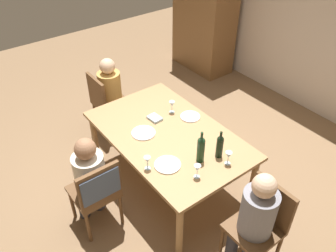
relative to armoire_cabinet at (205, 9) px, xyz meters
The scene contains 20 objects.
ground_plane 3.28m from the armoire_cabinet, 48.98° to the right, with size 10.00×10.00×0.00m, color #846647.
rear_room_partition 2.09m from the armoire_cabinet, 12.53° to the left, with size 6.40×0.12×2.70m, color beige.
armoire_cabinet is the anchor object (origin of this frame).
dining_table 3.11m from the armoire_cabinet, 48.98° to the right, with size 1.85×1.16×0.76m.
chair_left_end 2.58m from the armoire_cabinet, 73.40° to the right, with size 0.44×0.44×0.92m.
chair_near 3.96m from the armoire_cabinet, 56.82° to the right, with size 0.46×0.44×0.92m.
chair_right_end 4.05m from the armoire_cabinet, 33.93° to the right, with size 0.44×0.44×0.92m.
person_woman_host 2.45m from the armoire_cabinet, 72.64° to the right, with size 0.31×0.35×1.14m.
person_man_bearded 3.87m from the armoire_cabinet, 58.68° to the right, with size 0.36×0.31×1.14m.
person_man_guest 4.10m from the armoire_cabinet, 35.25° to the right, with size 0.31×0.36×1.15m.
wine_bottle_tall_green 3.40m from the armoire_cabinet, 39.12° to the right, with size 0.07×0.07×0.31m.
wine_bottle_dark_red 3.47m from the armoire_cabinet, 42.29° to the right, with size 0.08×0.08×0.36m.
wine_glass_near_left 2.69m from the armoire_cabinet, 49.79° to the right, with size 0.07×0.07×0.15m.
wine_glass_centre 3.67m from the armoire_cabinet, 50.24° to the right, with size 0.07×0.07×0.15m.
wine_glass_near_right 3.71m from the armoire_cabinet, 42.69° to the right, with size 0.07×0.07×0.15m.
wine_glass_far 3.51m from the armoire_cabinet, 37.81° to the right, with size 0.07×0.07×0.15m.
dinner_plate_host 2.76m from the armoire_cabinet, 44.95° to the right, with size 0.23×0.23×0.01m, color white.
dinner_plate_guest_left 3.17m from the armoire_cabinet, 53.77° to the right, with size 0.27×0.27×0.01m, color white.
dinner_plate_guest_right 3.60m from the armoire_cabinet, 47.37° to the right, with size 0.27×0.27×0.01m, color silver.
folded_napkin 2.89m from the armoire_cabinet, 53.06° to the right, with size 0.16×0.12×0.03m, color #ADC6D6.
Camera 1 is at (2.37, -1.79, 3.16)m, focal length 37.04 mm.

